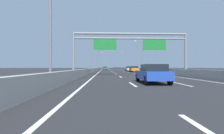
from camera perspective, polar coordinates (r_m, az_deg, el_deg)
ground_plane at (r=99.27m, az=-0.27°, el=-0.72°), size 260.00×260.00×0.00m
lane_dash_left_1 at (r=11.92m, az=7.16°, el=-6.02°), size 0.16×3.00×0.01m
lane_dash_left_2 at (r=20.82m, az=3.01°, el=-3.44°), size 0.16×3.00×0.01m
lane_dash_left_3 at (r=29.78m, az=1.36°, el=-2.40°), size 0.16×3.00×0.01m
lane_dash_left_4 at (r=38.76m, az=0.48°, el=-1.84°), size 0.16×3.00×0.01m
lane_dash_left_5 at (r=47.75m, az=-0.08°, el=-1.49°), size 0.16×3.00×0.01m
lane_dash_left_6 at (r=56.74m, az=-0.45°, el=-1.25°), size 0.16×3.00×0.01m
lane_dash_left_7 at (r=65.73m, az=-0.73°, el=-1.08°), size 0.16×3.00×0.01m
lane_dash_left_8 at (r=74.73m, az=-0.94°, el=-0.95°), size 0.16×3.00×0.01m
lane_dash_left_9 at (r=83.72m, az=-1.10°, el=-0.85°), size 0.16×3.00×0.01m
lane_dash_left_10 at (r=92.72m, az=-1.23°, el=-0.76°), size 0.16×3.00×0.01m
lane_dash_left_11 at (r=101.72m, az=-1.34°, el=-0.69°), size 0.16×3.00×0.01m
lane_dash_left_12 at (r=110.72m, az=-1.43°, el=-0.64°), size 0.16×3.00×0.01m
lane_dash_left_13 at (r=119.71m, az=-1.51°, el=-0.59°), size 0.16×3.00×0.01m
lane_dash_left_14 at (r=128.71m, az=-1.57°, el=-0.55°), size 0.16×3.00×0.01m
lane_dash_left_15 at (r=137.71m, az=-1.63°, el=-0.51°), size 0.16×3.00×0.01m
lane_dash_left_16 at (r=146.71m, az=-1.68°, el=-0.48°), size 0.16×3.00×0.01m
lane_dash_left_17 at (r=155.71m, az=-1.73°, el=-0.45°), size 0.16×3.00×0.01m
lane_dash_right_1 at (r=13.02m, az=23.06°, el=-5.51°), size 0.16×3.00×0.01m
lane_dash_right_2 at (r=21.47m, az=12.64°, el=-3.33°), size 0.16×3.00×0.01m
lane_dash_right_3 at (r=30.24m, az=8.19°, el=-2.36°), size 0.16×3.00×0.01m
lane_dash_right_4 at (r=39.11m, az=5.75°, el=-1.82°), size 0.16×3.00×0.01m
lane_dash_right_5 at (r=48.03m, az=4.22°, el=-1.48°), size 0.16×3.00×0.01m
lane_dash_right_6 at (r=56.98m, az=3.17°, el=-1.25°), size 0.16×3.00×0.01m
lane_dash_right_7 at (r=65.94m, az=2.40°, el=-1.08°), size 0.16×3.00×0.01m
lane_dash_right_8 at (r=74.91m, az=1.82°, el=-0.95°), size 0.16×3.00×0.01m
lane_dash_right_9 at (r=83.89m, az=1.36°, el=-0.84°), size 0.16×3.00×0.01m
lane_dash_right_10 at (r=92.87m, az=0.99°, el=-0.76°), size 0.16×3.00×0.01m
lane_dash_right_11 at (r=101.85m, az=0.69°, el=-0.69°), size 0.16×3.00×0.01m
lane_dash_right_12 at (r=110.84m, az=0.43°, el=-0.64°), size 0.16×3.00×0.01m
lane_dash_right_13 at (r=119.83m, az=0.21°, el=-0.59°), size 0.16×3.00×0.01m
lane_dash_right_14 at (r=128.82m, az=0.03°, el=-0.55°), size 0.16×3.00×0.01m
lane_dash_right_15 at (r=137.81m, az=-0.14°, el=-0.51°), size 0.16×3.00×0.01m
lane_dash_right_16 at (r=146.80m, az=-0.28°, el=-0.48°), size 0.16×3.00×0.01m
lane_dash_right_17 at (r=155.80m, az=-0.40°, el=-0.45°), size 0.16×3.00×0.01m
edge_line_left at (r=87.21m, az=-3.42°, el=-0.81°), size 0.16×176.00×0.01m
edge_line_right at (r=87.67m, az=3.46°, el=-0.81°), size 0.16×176.00×0.01m
barrier_left at (r=109.24m, az=-4.09°, el=-0.40°), size 0.45×220.00×0.95m
barrier_right at (r=109.72m, az=3.13°, el=-0.40°), size 0.45×220.00×0.95m
sign_gantry at (r=24.70m, az=6.40°, el=8.35°), size 17.15×0.36×6.36m
streetlamp_left_near at (r=13.12m, az=-19.67°, el=18.40°), size 2.58×0.28×9.50m
streetlamp_left_mid at (r=50.12m, az=-6.69°, el=4.75°), size 2.58×0.28×9.50m
streetlamp_right_mid at (r=51.23m, az=10.27°, el=4.64°), size 2.58×0.28×9.50m
streetlamp_left_far at (r=87.90m, az=-4.86°, el=2.71°), size 2.58×0.28×9.50m
streetlamp_right_far at (r=88.54m, az=4.85°, el=2.69°), size 2.58×0.28×9.50m
green_car at (r=73.01m, az=-2.46°, el=-0.39°), size 1.83×4.48×1.42m
white_car at (r=48.61m, az=6.00°, el=-0.59°), size 1.74×4.55×1.44m
silver_car at (r=28.74m, az=12.76°, el=-0.97°), size 1.89×4.36×1.49m
black_car at (r=89.87m, az=-2.45°, el=-0.34°), size 1.71×4.47×1.36m
blue_car at (r=13.06m, az=13.89°, el=-2.26°), size 1.86×4.13×1.47m
orange_car at (r=41.83m, az=7.67°, el=-0.68°), size 1.90×4.20×1.48m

